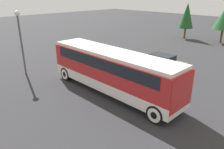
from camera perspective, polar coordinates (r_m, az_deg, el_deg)
ground_plane at (r=16.39m, az=0.00°, el=-4.66°), size 120.00×120.00×0.00m
tour_bus at (r=15.59m, az=0.25°, el=1.59°), size 11.07×2.52×3.17m
parked_car_near at (r=20.91m, az=5.88°, el=2.95°), size 4.61×1.84×1.33m
parked_car_mid at (r=21.78m, az=13.16°, el=3.27°), size 4.28×1.80×1.38m
lamp_post at (r=20.60m, az=-22.90°, el=9.81°), size 0.44×0.44×5.59m
tree_right at (r=36.88m, az=18.96°, el=14.33°), size 2.22×2.22×5.48m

